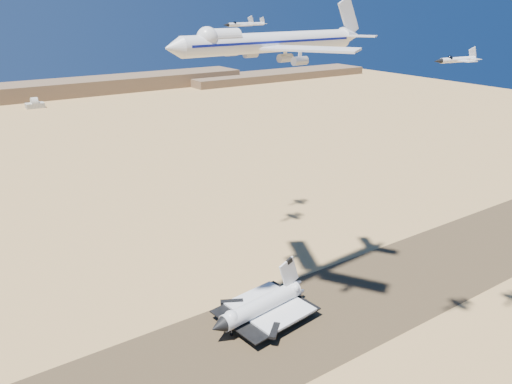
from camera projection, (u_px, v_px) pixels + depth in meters
ground at (221, 357)px, 162.16m from camera, size 1200.00×1200.00×0.00m
runway at (221, 357)px, 162.15m from camera, size 600.00×50.00×0.06m
ridgeline at (47, 92)px, 602.39m from camera, size 960.00×90.00×18.00m
shuttle at (261, 307)px, 178.94m from camera, size 42.13×29.14×20.69m
carrier_747 at (266, 42)px, 153.14m from camera, size 76.39×59.15×19.04m
crew_a at (295, 321)px, 178.81m from camera, size 0.47×0.66×1.69m
crew_b at (287, 323)px, 177.83m from camera, size 0.47×0.77×1.56m
crew_c at (287, 322)px, 178.20m from camera, size 0.98×1.19×1.81m
chase_jet_a at (457, 60)px, 129.51m from camera, size 15.18×8.31×3.78m
chase_jet_e at (240, 24)px, 204.41m from camera, size 16.63×9.31×4.17m
chase_jet_f at (253, 24)px, 224.88m from camera, size 14.88×8.04×3.71m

